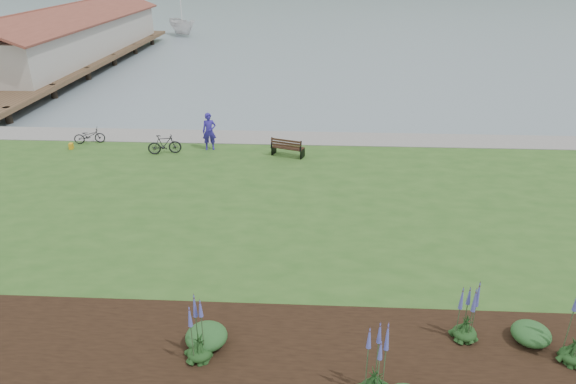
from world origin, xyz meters
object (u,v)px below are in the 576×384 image
park_bench (287,147)px  bicycle_a (89,136)px  sailboat (183,36)px  person (209,128)px

park_bench → bicycle_a: (-10.45, 1.40, -0.08)m
sailboat → park_bench: bearing=-108.0°
park_bench → sailboat: 45.85m
bicycle_a → sailboat: sailboat is taller
person → sailboat: 43.88m
park_bench → sailboat: (-15.60, 43.11, -0.88)m
bicycle_a → sailboat: size_ratio=0.06×
person → bicycle_a: (-6.48, 0.58, -0.70)m
person → bicycle_a: person is taller
bicycle_a → park_bench: bearing=-113.1°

